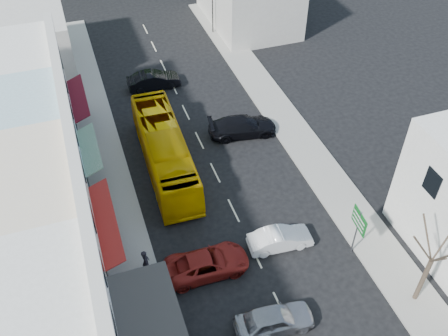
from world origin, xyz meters
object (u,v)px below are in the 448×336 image
at_px(car_silver, 274,320).
at_px(bus, 165,152).
at_px(car_red, 207,263).
at_px(pedestrian_left, 146,263).
at_px(street_tree, 431,261).
at_px(traffic_signal, 213,12).
at_px(car_white, 280,239).
at_px(direction_sign, 356,233).

bearing_deg(car_silver, bus, 13.61).
xyz_separation_m(car_red, pedestrian_left, (-3.49, 1.03, 0.30)).
xyz_separation_m(street_tree, traffic_signal, (-0.94, 34.74, -1.26)).
height_order(car_white, traffic_signal, traffic_signal).
relative_size(bus, direction_sign, 3.16).
distance_m(bus, car_red, 9.95).
bearing_deg(street_tree, car_silver, 173.08).
distance_m(bus, direction_sign, 14.66).
relative_size(car_white, traffic_signal, 0.94).
relative_size(car_white, direction_sign, 1.20).
bearing_deg(bus, pedestrian_left, -109.25).
bearing_deg(direction_sign, pedestrian_left, 173.59).
bearing_deg(traffic_signal, street_tree, 82.39).
relative_size(car_silver, street_tree, 0.61).
bearing_deg(direction_sign, bus, 133.71).
xyz_separation_m(direction_sign, street_tree, (1.74, -4.23, 1.76)).
height_order(bus, street_tree, street_tree).
bearing_deg(direction_sign, traffic_signal, 93.94).
bearing_deg(car_red, car_silver, -153.22).
distance_m(car_red, traffic_signal, 30.57).
xyz_separation_m(bus, pedestrian_left, (-3.40, -8.89, -0.55)).
distance_m(car_silver, direction_sign, 7.49).
height_order(car_silver, direction_sign, direction_sign).
relative_size(bus, car_red, 2.52).
height_order(car_red, street_tree, street_tree).
bearing_deg(pedestrian_left, traffic_signal, -24.16).
bearing_deg(street_tree, pedestrian_left, 154.29).
relative_size(direction_sign, traffic_signal, 0.79).
bearing_deg(bus, car_white, -60.76).
relative_size(car_white, street_tree, 0.61).
xyz_separation_m(car_red, street_tree, (10.74, -5.82, 2.89)).
height_order(street_tree, traffic_signal, street_tree).
bearing_deg(pedestrian_left, bus, -19.62).
xyz_separation_m(car_silver, street_tree, (8.42, -1.02, 2.89)).
xyz_separation_m(bus, traffic_signal, (9.88, 19.00, 0.78)).
bearing_deg(direction_sign, car_red, 175.39).
distance_m(bus, car_silver, 14.94).
height_order(car_white, direction_sign, direction_sign).
bearing_deg(car_red, pedestrian_left, 74.58).
bearing_deg(direction_sign, car_white, 160.19).
bearing_deg(car_red, direction_sign, -99.08).
relative_size(car_silver, traffic_signal, 0.94).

